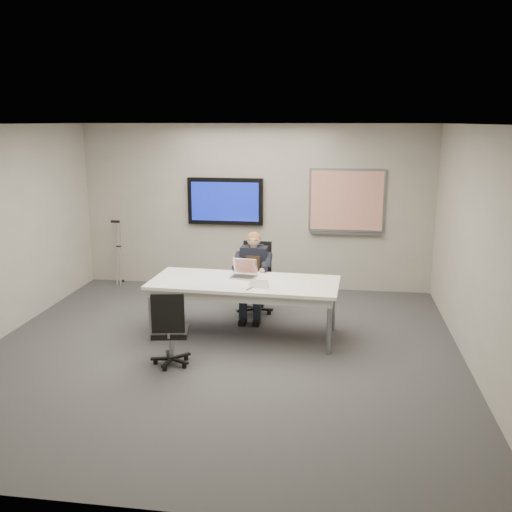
# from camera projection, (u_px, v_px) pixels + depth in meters

# --- Properties ---
(floor) EXTENTS (6.00, 6.00, 0.02)m
(floor) POSITION_uv_depth(u_px,v_px,m) (220.00, 352.00, 7.16)
(floor) COLOR #3B3B3D
(floor) RESTS_ON ground
(ceiling) EXTENTS (6.00, 6.00, 0.02)m
(ceiling) POSITION_uv_depth(u_px,v_px,m) (216.00, 124.00, 6.52)
(ceiling) COLOR silver
(ceiling) RESTS_ON wall_back
(wall_back) EXTENTS (6.00, 0.02, 2.80)m
(wall_back) POSITION_uv_depth(u_px,v_px,m) (255.00, 207.00, 9.73)
(wall_back) COLOR gray
(wall_back) RESTS_ON ground
(wall_front) EXTENTS (6.00, 0.02, 2.80)m
(wall_front) POSITION_uv_depth(u_px,v_px,m) (129.00, 333.00, 3.95)
(wall_front) COLOR gray
(wall_front) RESTS_ON ground
(wall_right) EXTENTS (0.02, 6.00, 2.80)m
(wall_right) POSITION_uv_depth(u_px,v_px,m) (479.00, 252.00, 6.42)
(wall_right) COLOR gray
(wall_right) RESTS_ON ground
(conference_table) EXTENTS (2.53, 1.14, 0.77)m
(conference_table) POSITION_uv_depth(u_px,v_px,m) (244.00, 287.00, 7.58)
(conference_table) COLOR white
(conference_table) RESTS_ON ground
(tv_display) EXTENTS (1.30, 0.09, 0.80)m
(tv_display) POSITION_uv_depth(u_px,v_px,m) (225.00, 201.00, 9.72)
(tv_display) COLOR black
(tv_display) RESTS_ON wall_back
(whiteboard) EXTENTS (1.25, 0.08, 1.10)m
(whiteboard) POSITION_uv_depth(u_px,v_px,m) (347.00, 202.00, 9.45)
(whiteboard) COLOR gray
(whiteboard) RESTS_ON wall_back
(office_chair_far) EXTENTS (0.54, 0.54, 1.07)m
(office_chair_far) POSITION_uv_depth(u_px,v_px,m) (255.00, 291.00, 8.59)
(office_chair_far) COLOR black
(office_chair_far) RESTS_ON ground
(office_chair_near) EXTENTS (0.52, 0.52, 0.94)m
(office_chair_near) POSITION_uv_depth(u_px,v_px,m) (171.00, 342.00, 6.72)
(office_chair_near) COLOR black
(office_chair_near) RESTS_ON ground
(seated_person) EXTENTS (0.39, 0.68, 1.26)m
(seated_person) POSITION_uv_depth(u_px,v_px,m) (252.00, 285.00, 8.31)
(seated_person) COLOR #1D2230
(seated_person) RESTS_ON office_chair_far
(crutch) EXTENTS (0.17, 0.51, 1.23)m
(crutch) POSITION_uv_depth(u_px,v_px,m) (119.00, 251.00, 10.07)
(crutch) COLOR #B2B5BA
(crutch) RESTS_ON ground
(laptop) EXTENTS (0.37, 0.36, 0.24)m
(laptop) POSITION_uv_depth(u_px,v_px,m) (244.00, 272.00, 7.76)
(laptop) COLOR #AFAFB1
(laptop) RESTS_ON conference_table
(name_tent) EXTENTS (0.26, 0.11, 0.10)m
(name_tent) POSITION_uv_depth(u_px,v_px,m) (259.00, 283.00, 7.26)
(name_tent) COLOR white
(name_tent) RESTS_ON conference_table
(pen) EXTENTS (0.07, 0.13, 0.01)m
(pen) POSITION_uv_depth(u_px,v_px,m) (250.00, 289.00, 7.19)
(pen) COLOR black
(pen) RESTS_ON conference_table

